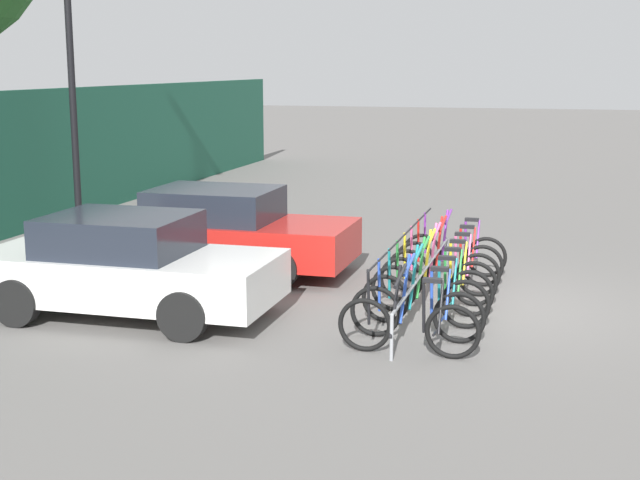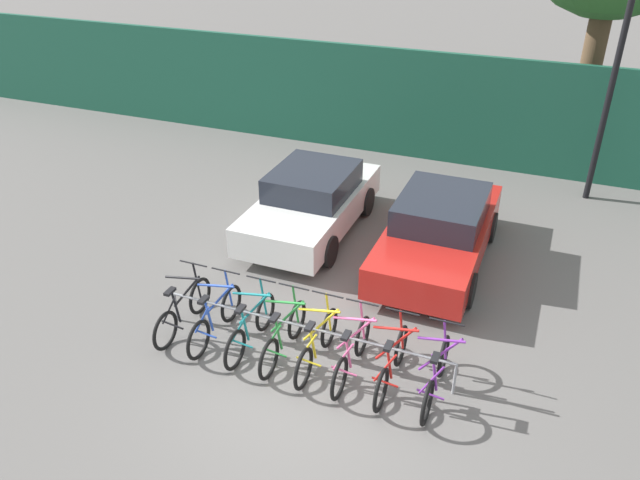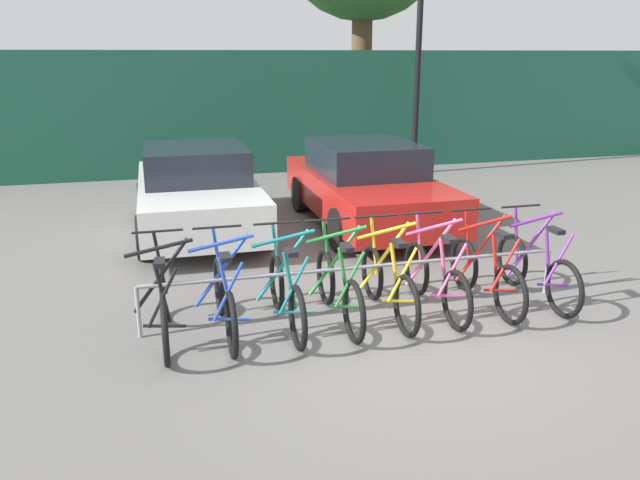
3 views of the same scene
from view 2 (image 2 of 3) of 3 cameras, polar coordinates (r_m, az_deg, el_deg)
ground_plane at (r=9.61m, az=-1.22°, el=-13.23°), size 120.00×120.00×0.00m
hoarding_wall at (r=16.98m, az=11.64°, el=11.64°), size 36.00×0.16×2.89m
bike_rack at (r=9.85m, az=-1.45°, el=-8.14°), size 4.82×0.04×0.57m
bicycle_black at (r=10.70m, az=-12.40°, el=-6.29°), size 0.68×1.71×1.05m
bicycle_blue at (r=10.41m, az=-9.55°, el=-7.10°), size 0.68×1.71×1.05m
bicycle_teal at (r=10.14m, az=-6.36°, el=-7.98°), size 0.68×1.71×1.05m
bicycle_green at (r=9.92m, az=-3.37°, el=-8.78°), size 0.68×1.71×1.05m
bicycle_yellow at (r=9.74m, az=-0.28°, el=-9.57°), size 0.68×1.71×1.05m
bicycle_pink at (r=9.59m, az=2.90°, el=-10.36°), size 0.68×1.71×1.05m
bicycle_red at (r=9.46m, az=6.56°, el=-11.23°), size 0.68×1.71×1.05m
bicycle_purple at (r=9.36m, az=10.56°, el=-12.11°), size 0.68×1.71×1.05m
car_white at (r=13.27m, az=-0.78°, el=3.53°), size 1.91×4.08×1.40m
car_red at (r=12.35m, az=10.81°, el=0.87°), size 1.91×4.34×1.40m
lamp_post at (r=15.18m, az=26.22°, el=17.39°), size 0.24×0.44×7.36m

